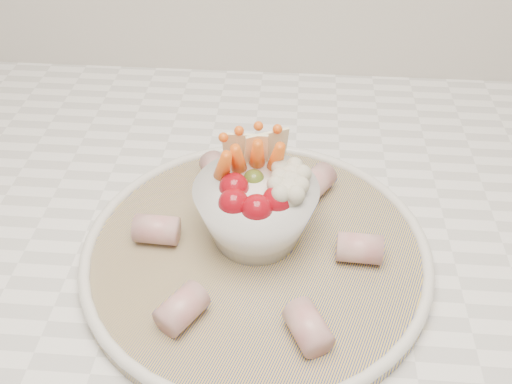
{
  "coord_description": "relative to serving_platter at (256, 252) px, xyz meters",
  "views": [
    {
      "loc": [
        -0.12,
        0.95,
        1.36
      ],
      "look_at": [
        -0.15,
        1.37,
        1.0
      ],
      "focal_mm": 40.0,
      "sensor_mm": 36.0,
      "label": 1
    }
  ],
  "objects": [
    {
      "name": "cured_meat_rolls",
      "position": [
        0.0,
        0.0,
        0.02
      ],
      "size": [
        0.25,
        0.26,
        0.03
      ],
      "color": "#AD4F53",
      "rests_on": "serving_platter"
    },
    {
      "name": "serving_platter",
      "position": [
        0.0,
        0.0,
        0.0
      ],
      "size": [
        0.46,
        0.46,
        0.02
      ],
      "color": "navy",
      "rests_on": "kitchen_counter"
    },
    {
      "name": "veggie_bowl",
      "position": [
        -0.0,
        0.02,
        0.05
      ],
      "size": [
        0.13,
        0.13,
        0.11
      ],
      "color": "silver",
      "rests_on": "serving_platter"
    }
  ]
}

